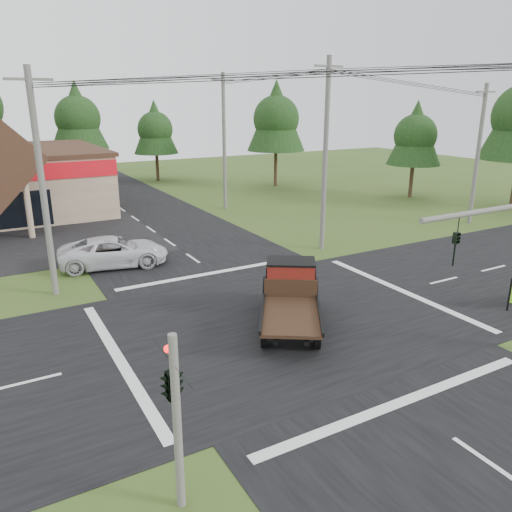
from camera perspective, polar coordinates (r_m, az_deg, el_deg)
ground at (r=21.63m, az=3.01°, el=-7.36°), size 120.00×120.00×0.00m
road_ns at (r=21.62m, az=3.01°, el=-7.33°), size 12.00×120.00×0.02m
road_ew at (r=21.62m, az=3.01°, el=-7.33°), size 120.00×12.00×0.02m
traffic_signal_corner at (r=11.19m, az=-9.65°, el=-12.49°), size 0.53×2.48×4.40m
utility_pole_nw at (r=24.95m, az=-23.26°, el=7.57°), size 2.00×0.30×10.50m
utility_pole_ne at (r=30.95m, az=7.93°, el=11.39°), size 2.00×0.30×11.50m
utility_pole_far at (r=40.97m, az=24.02°, el=10.61°), size 2.00×0.30×10.20m
utility_pole_n at (r=42.92m, az=-3.66°, el=12.96°), size 2.00×0.30×11.20m
tree_row_d at (r=59.52m, az=-19.75°, el=14.83°), size 6.16×6.16×11.11m
tree_row_e at (r=59.60m, az=-11.46°, el=14.19°), size 5.04×5.04×9.09m
tree_side_ne at (r=54.64m, az=2.32°, el=15.65°), size 6.16×6.16×11.11m
tree_side_e_near at (r=50.40m, az=17.78°, el=13.19°), size 5.04×5.04×9.09m
antique_flatbed_truck at (r=20.57m, az=3.99°, el=-4.83°), size 5.27×6.42×2.56m
white_pickup at (r=29.37m, az=-15.95°, el=0.48°), size 6.42×3.85×1.67m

